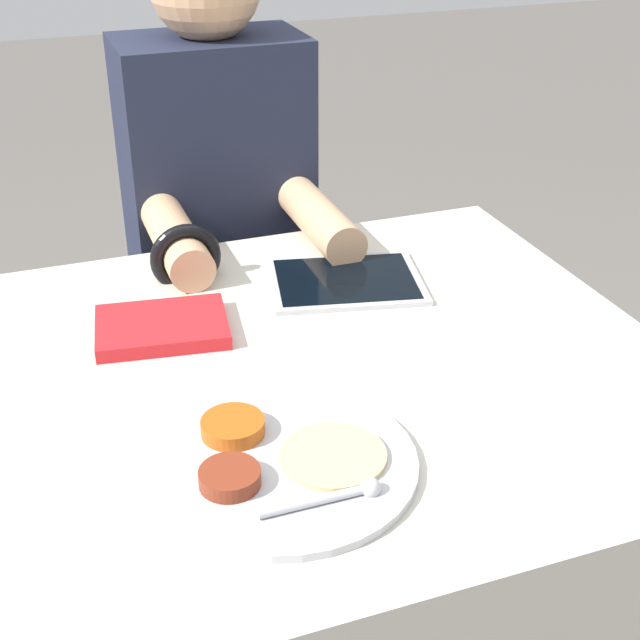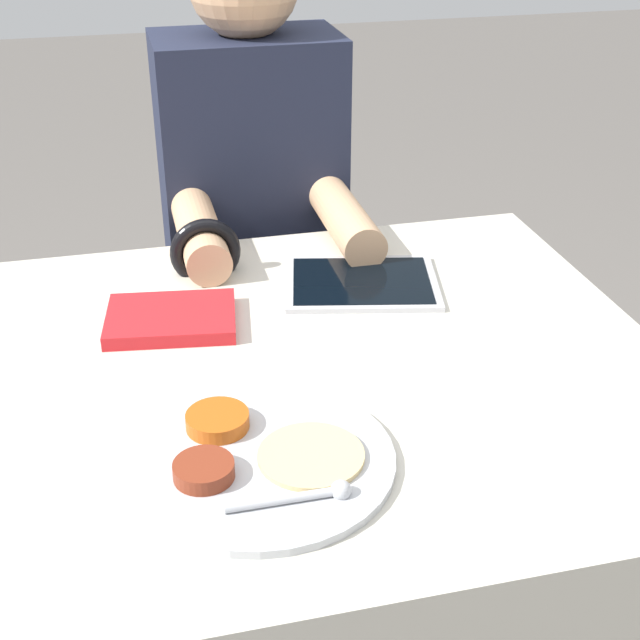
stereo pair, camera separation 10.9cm
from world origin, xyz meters
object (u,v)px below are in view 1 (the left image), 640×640
(red_notebook, at_px, (162,328))
(tablet_device, at_px, (345,281))
(person_diner, at_px, (223,280))
(thali_tray, at_px, (281,461))

(red_notebook, height_order, tablet_device, red_notebook)
(person_diner, bearing_deg, thali_tray, -99.28)
(red_notebook, distance_m, tablet_device, 0.30)
(thali_tray, distance_m, red_notebook, 0.34)
(thali_tray, height_order, tablet_device, thali_tray)
(red_notebook, bearing_deg, tablet_device, 10.71)
(thali_tray, distance_m, person_diner, 0.80)
(tablet_device, bearing_deg, person_diner, 104.80)
(thali_tray, relative_size, person_diner, 0.24)
(thali_tray, xyz_separation_m, person_diner, (0.13, 0.77, -0.16))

